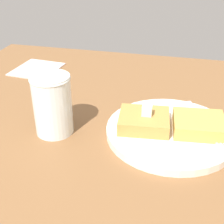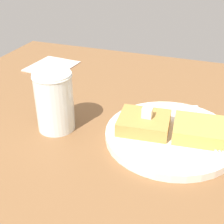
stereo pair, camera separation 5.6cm
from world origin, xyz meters
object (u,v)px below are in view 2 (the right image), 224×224
(fork, at_px, (209,130))
(napkin, at_px, (52,66))
(plate, at_px, (170,135))
(syrup_jar, at_px, (55,104))

(fork, distance_m, napkin, 0.49)
(plate, bearing_deg, napkin, 147.85)
(fork, relative_size, napkin, 1.21)
(fork, distance_m, syrup_jar, 0.28)
(fork, bearing_deg, syrup_jar, -166.98)
(plate, bearing_deg, fork, 22.97)
(plate, relative_size, fork, 1.54)
(fork, xyz_separation_m, syrup_jar, (-0.28, -0.06, 0.04))
(plate, height_order, syrup_jar, syrup_jar)
(plate, xyz_separation_m, fork, (0.06, 0.03, 0.01))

